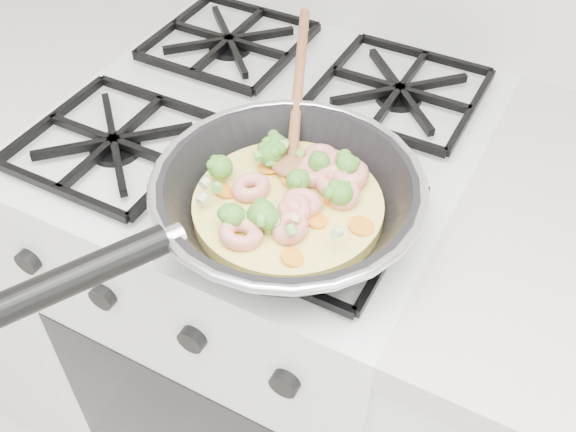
% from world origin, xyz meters
% --- Properties ---
extents(stove, '(0.60, 0.60, 0.92)m').
position_xyz_m(stove, '(0.00, 1.70, 0.46)').
color(stove, silver).
rests_on(stove, ground).
extents(skillet, '(0.34, 0.61, 0.10)m').
position_xyz_m(skillet, '(0.13, 1.52, 0.96)').
color(skillet, black).
rests_on(skillet, stove).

